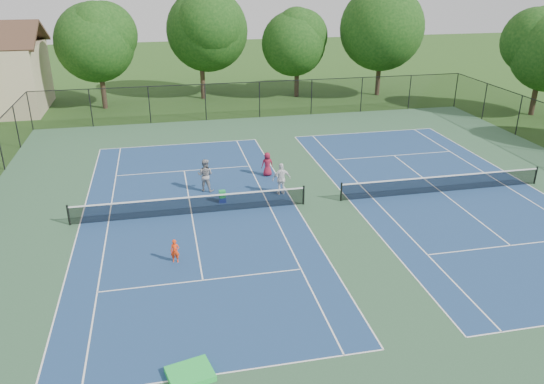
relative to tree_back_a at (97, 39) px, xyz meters
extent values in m
plane|color=#234716|center=(13.00, -24.00, -6.04)|extent=(140.00, 140.00, 0.00)
cube|color=#2F5438|center=(13.00, -24.00, -6.03)|extent=(36.00, 36.00, 0.01)
cube|color=navy|center=(6.00, -24.00, -6.03)|extent=(10.97, 23.77, 0.00)
cube|color=white|center=(6.00, -12.11, -6.02)|extent=(10.97, 0.06, 0.00)
cube|color=white|center=(6.00, -35.88, -6.02)|extent=(10.97, 0.06, 0.00)
cube|color=white|center=(0.52, -24.00, -6.02)|extent=(0.06, 23.77, 0.00)
cube|color=white|center=(11.48, -24.00, -6.02)|extent=(0.06, 23.77, 0.00)
cube|color=white|center=(1.88, -24.00, -6.02)|extent=(0.06, 23.77, 0.00)
cube|color=white|center=(10.12, -24.00, -6.02)|extent=(0.06, 23.77, 0.00)
cube|color=white|center=(6.00, -17.60, -6.02)|extent=(8.23, 0.06, 0.00)
cube|color=white|center=(6.00, -30.40, -6.02)|extent=(8.23, 0.06, 0.00)
cube|color=white|center=(6.00, -24.00, -6.02)|extent=(0.06, 12.80, 0.00)
cylinder|color=black|center=(0.05, -24.00, -5.50)|extent=(0.10, 0.10, 1.07)
cylinder|color=black|center=(11.95, -24.00, -5.50)|extent=(0.10, 0.10, 1.07)
cube|color=black|center=(6.00, -24.00, -5.57)|extent=(11.90, 0.01, 0.90)
cube|color=white|center=(6.00, -24.00, -5.09)|extent=(11.90, 0.04, 0.07)
cube|color=navy|center=(20.00, -24.00, -6.03)|extent=(10.97, 23.77, 0.00)
cube|color=white|center=(20.00, -12.11, -6.02)|extent=(10.97, 0.06, 0.00)
cube|color=white|center=(14.52, -24.00, -6.02)|extent=(0.06, 23.77, 0.00)
cube|color=white|center=(25.48, -24.00, -6.02)|extent=(0.06, 23.77, 0.00)
cube|color=white|center=(15.88, -24.00, -6.02)|extent=(0.06, 23.77, 0.00)
cube|color=white|center=(24.12, -24.00, -6.02)|extent=(0.06, 23.77, 0.00)
cube|color=white|center=(20.00, -17.60, -6.02)|extent=(8.23, 0.06, 0.00)
cube|color=white|center=(20.00, -30.40, -6.02)|extent=(8.23, 0.06, 0.00)
cube|color=white|center=(20.00, -24.00, -6.02)|extent=(0.06, 12.80, 0.00)
cylinder|color=black|center=(14.05, -24.00, -5.50)|extent=(0.10, 0.10, 1.07)
cylinder|color=black|center=(25.95, -24.00, -5.50)|extent=(0.10, 0.10, 1.07)
cube|color=black|center=(20.00, -24.00, -5.57)|extent=(11.90, 0.01, 0.90)
cube|color=white|center=(20.00, -24.00, -5.09)|extent=(11.90, 0.04, 0.07)
cylinder|color=black|center=(-5.00, -6.00, -4.54)|extent=(0.08, 0.08, 3.00)
cylinder|color=black|center=(-0.50, -6.00, -4.54)|extent=(0.08, 0.08, 3.00)
cylinder|color=black|center=(4.00, -6.00, -4.54)|extent=(0.08, 0.08, 3.00)
cylinder|color=black|center=(8.50, -6.00, -4.54)|extent=(0.08, 0.08, 3.00)
cylinder|color=black|center=(13.00, -6.00, -4.54)|extent=(0.08, 0.08, 3.00)
cylinder|color=black|center=(17.50, -6.00, -4.54)|extent=(0.08, 0.08, 3.00)
cylinder|color=black|center=(22.00, -6.00, -4.54)|extent=(0.08, 0.08, 3.00)
cylinder|color=black|center=(26.50, -6.00, -4.54)|extent=(0.08, 0.08, 3.00)
cylinder|color=black|center=(31.00, -6.00, -4.54)|extent=(0.08, 0.08, 3.00)
cylinder|color=black|center=(31.00, -15.00, -4.54)|extent=(0.08, 0.08, 3.00)
cylinder|color=black|center=(-5.00, -15.00, -4.54)|extent=(0.08, 0.08, 3.00)
cylinder|color=black|center=(31.00, -10.50, -4.54)|extent=(0.08, 0.08, 3.00)
cylinder|color=black|center=(-5.00, -10.50, -4.54)|extent=(0.08, 0.08, 3.00)
cube|color=black|center=(13.00, -6.00, -4.54)|extent=(36.00, 0.01, 3.00)
cube|color=black|center=(13.00, -6.00, -3.04)|extent=(36.00, 0.05, 0.05)
cylinder|color=#2D2116|center=(0.00, 0.00, -4.15)|extent=(0.44, 0.44, 3.78)
sphere|color=#0E350E|center=(0.00, 0.00, -0.39)|extent=(6.80, 6.80, 6.80)
sphere|color=#0E350E|center=(0.00, 0.00, 0.28)|extent=(5.58, 5.58, 5.58)
sphere|color=#0E350E|center=(0.00, 0.00, 0.94)|extent=(4.35, 4.35, 4.35)
cylinder|color=#2D2116|center=(9.00, 2.00, -3.97)|extent=(0.44, 0.44, 4.14)
sphere|color=#0E350E|center=(9.00, 2.00, 0.19)|extent=(7.60, 7.60, 7.60)
sphere|color=#0E350E|center=(9.00, 2.00, 0.82)|extent=(6.23, 6.23, 6.23)
sphere|color=#0E350E|center=(9.00, 2.00, 1.44)|extent=(4.86, 4.86, 4.86)
cylinder|color=#2D2116|center=(18.00, 1.00, -4.33)|extent=(0.44, 0.44, 3.42)
sphere|color=#0E350E|center=(18.00, 1.00, -0.97)|extent=(6.00, 6.00, 6.00)
sphere|color=#0E350E|center=(18.00, 1.00, -0.27)|extent=(4.92, 4.92, 4.92)
sphere|color=#0E350E|center=(18.00, 1.00, 0.44)|extent=(3.84, 3.84, 3.84)
cylinder|color=#2D2116|center=(26.00, 0.00, -3.88)|extent=(0.44, 0.44, 4.32)
sphere|color=#0E350E|center=(26.00, 0.00, 0.43)|extent=(7.80, 7.80, 7.80)
sphere|color=#0E350E|center=(26.00, 0.00, 1.04)|extent=(6.40, 6.40, 6.40)
sphere|color=#0E350E|center=(26.00, 0.00, 1.65)|extent=(4.99, 4.99, 4.99)
cylinder|color=#2D2116|center=(36.00, -10.00, -4.24)|extent=(0.44, 0.44, 3.60)
sphere|color=#0E350E|center=(36.00, -10.00, -0.62)|extent=(6.60, 6.60, 6.60)
imported|color=#FF3C10|center=(4.99, -28.67, -5.51)|extent=(0.42, 0.32, 1.06)
imported|color=gray|center=(7.03, -21.04, -5.09)|extent=(1.13, 1.03, 1.89)
imported|color=white|center=(11.10, -22.40, -5.13)|extent=(1.10, 0.54, 1.82)
imported|color=maroon|center=(10.91, -19.44, -5.30)|extent=(0.76, 0.53, 1.47)
cube|color=navy|center=(7.75, -22.84, -5.90)|extent=(0.40, 0.35, 0.28)
cube|color=green|center=(7.75, -22.84, -5.56)|extent=(0.35, 0.30, 0.40)
cube|color=green|center=(5.12, -35.81, -5.93)|extent=(1.58, 1.40, 0.20)
camera|label=1|loc=(4.92, -48.92, 5.66)|focal=35.00mm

